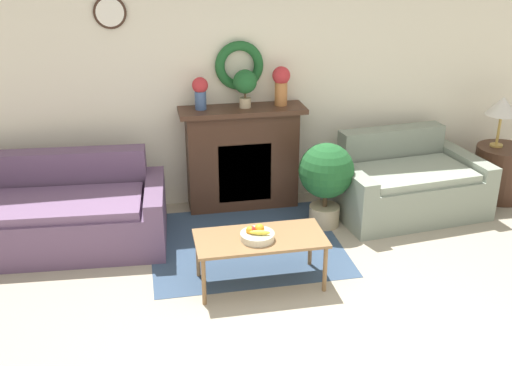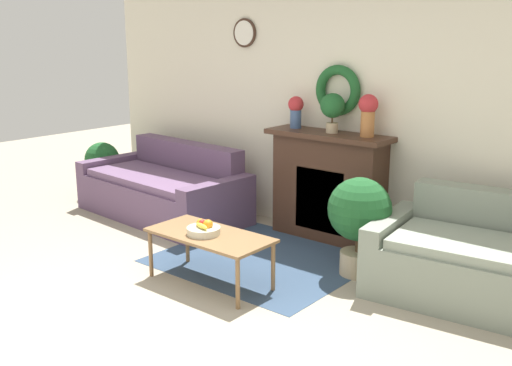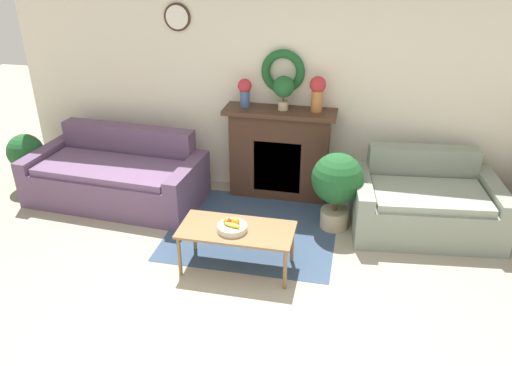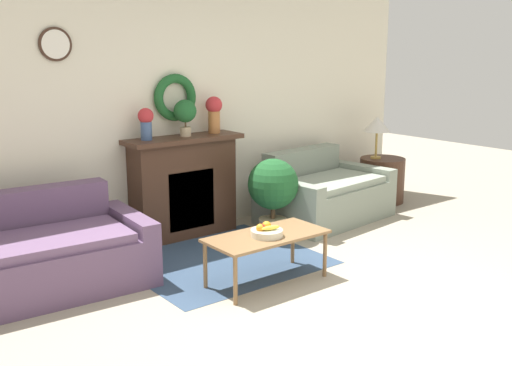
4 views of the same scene
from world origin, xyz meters
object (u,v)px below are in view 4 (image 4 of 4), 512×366
Objects in this scene: loveseat_right at (323,194)px; coffee_table at (267,239)px; vase_on_mantel_right at (214,112)px; potted_plant_floor_by_loveseat at (273,189)px; side_table_by_loveseat at (382,180)px; table_lamp at (377,125)px; potted_plant_on_mantel at (185,113)px; fireplace at (184,186)px; vase_on_mantel_left at (146,122)px; couch_left at (24,259)px; fruit_bowl at (266,232)px.

loveseat_right is 2.14m from coffee_table.
vase_on_mantel_right is 0.46× the size of potted_plant_floor_by_loveseat.
coffee_table is 1.82× the size of side_table_by_loveseat.
loveseat_right is 2.93× the size of table_lamp.
fireplace is at bearing 156.51° from potted_plant_on_mantel.
vase_on_mantel_left is 0.46m from potted_plant_on_mantel.
couch_left is 5.38× the size of potted_plant_on_mantel.
table_lamp is 2.42m from vase_on_mantel_right.
vase_on_mantel_right is at bearing 153.49° from loveseat_right.
potted_plant_on_mantel is at bearing 82.96° from fruit_bowl.
vase_on_mantel_right is (-1.26, 0.46, 1.04)m from loveseat_right.
fruit_bowl is at bearing -153.73° from loveseat_right.
vase_on_mantel_right is at bearing 0.75° from fireplace.
coffee_table is 1.86m from potted_plant_on_mantel.
fruit_bowl is (-0.17, -1.64, -0.07)m from fireplace.
coffee_table is (1.76, -1.08, 0.10)m from couch_left.
fruit_bowl is at bearing -81.16° from vase_on_mantel_left.
vase_on_mantel_right reaches higher than potted_plant_on_mantel.
fireplace is 0.85m from vase_on_mantel_left.
vase_on_mantel_left is at bearing 100.22° from coffee_table.
potted_plant_on_mantel is (1.92, 0.50, 1.06)m from couch_left.
table_lamp is (2.97, 1.35, 0.56)m from fruit_bowl.
vase_on_mantel_left is at bearing 150.73° from potted_plant_floor_by_loveseat.
table_lamp reaches higher than coffee_table.
fruit_bowl is 0.50× the size of table_lamp.
coffee_table is at bearing -95.97° from potted_plant_on_mantel.
fruit_bowl is (-0.03, -0.04, 0.08)m from coffee_table.
fireplace is 1.50× the size of potted_plant_floor_by_loveseat.
side_table_by_loveseat is at bearing -38.66° from table_lamp.
loveseat_right is 2.20m from fruit_bowl.
vase_on_mantel_left is (1.47, 0.52, 1.00)m from couch_left.
potted_plant_floor_by_loveseat is (0.86, 0.96, 0.14)m from coffee_table.
vase_on_mantel_left is (-3.22, 0.29, 0.26)m from table_lamp.
vase_on_mantel_right reaches higher than vase_on_mantel_left.
table_lamp is at bearing 24.49° from fruit_bowl.
potted_plant_floor_by_loveseat is at bearing -172.12° from side_table_by_loveseat.
potted_plant_on_mantel is (0.20, 1.62, 0.87)m from fruit_bowl.
loveseat_right reaches higher than fruit_bowl.
potted_plant_on_mantel is (0.17, 1.59, 0.96)m from coffee_table.
fireplace is at bearing 19.12° from couch_left.
couch_left is at bearing 148.34° from coffee_table.
loveseat_right is (1.68, -0.46, -0.26)m from fireplace.
couch_left is at bearing -177.91° from side_table_by_loveseat.
table_lamp is 1.38× the size of vase_on_mantel_right.
fruit_bowl is (-1.84, -1.18, 0.18)m from loveseat_right.
side_table_by_loveseat is (3.01, 1.26, -0.10)m from coffee_table.
vase_on_mantel_right is 0.38m from potted_plant_on_mantel.
table_lamp is (1.12, 0.17, 0.74)m from loveseat_right.
coffee_table is at bearing -94.73° from fireplace.
coffee_table is at bearing -27.90° from couch_left.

